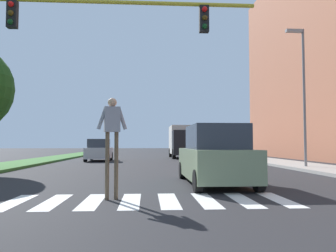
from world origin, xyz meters
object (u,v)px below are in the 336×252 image
(traffic_light_gantry, at_px, (14,38))
(truck_box_delivery, at_px, (183,141))
(suv_crossing, at_px, (215,156))
(sedan_midblock, at_px, (99,151))
(pedestrian_performer, at_px, (112,131))
(street_lamp_right, at_px, (302,84))

(traffic_light_gantry, xyz_separation_m, truck_box_delivery, (7.28, 21.67, -2.78))
(traffic_light_gantry, bearing_deg, suv_crossing, 12.24)
(sedan_midblock, xyz_separation_m, truck_box_delivery, (7.21, 5.10, 0.84))
(sedan_midblock, bearing_deg, pedestrian_performer, -80.79)
(pedestrian_performer, bearing_deg, truck_box_delivery, 79.48)
(traffic_light_gantry, distance_m, street_lamp_right, 14.44)
(pedestrian_performer, relative_size, sedan_midblock, 0.61)
(street_lamp_right, height_order, suv_crossing, street_lamp_right)
(suv_crossing, distance_m, truck_box_delivery, 20.39)
(traffic_light_gantry, height_order, pedestrian_performer, traffic_light_gantry)
(sedan_midblock, relative_size, truck_box_delivery, 0.65)
(traffic_light_gantry, distance_m, pedestrian_performer, 4.31)
(traffic_light_gantry, relative_size, sedan_midblock, 2.54)
(suv_crossing, bearing_deg, truck_box_delivery, 86.73)
(traffic_light_gantry, xyz_separation_m, suv_crossing, (6.12, 1.33, -3.48))
(street_lamp_right, bearing_deg, pedestrian_performer, -135.92)
(street_lamp_right, distance_m, pedestrian_performer, 13.27)
(street_lamp_right, height_order, truck_box_delivery, street_lamp_right)
(suv_crossing, relative_size, truck_box_delivery, 0.74)
(truck_box_delivery, bearing_deg, traffic_light_gantry, -108.58)
(sedan_midblock, height_order, truck_box_delivery, truck_box_delivery)
(traffic_light_gantry, bearing_deg, street_lamp_right, 31.65)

